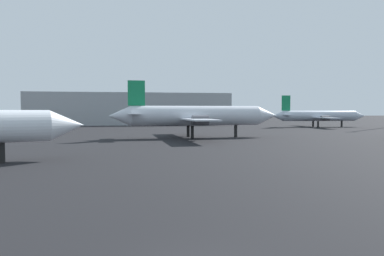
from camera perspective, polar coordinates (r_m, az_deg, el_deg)
airplane_distant at (r=62.94m, az=0.51°, el=1.93°), size 30.10×25.30×9.77m
airplane_far_right at (r=110.21m, az=19.32°, el=1.82°), size 28.26×23.18×9.03m
terminal_building at (r=129.47m, az=-9.57°, el=2.96°), size 65.56×27.35×10.52m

